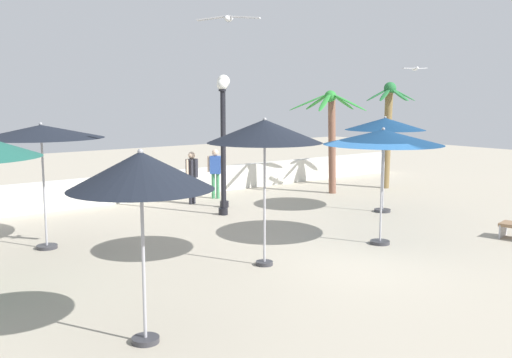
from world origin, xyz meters
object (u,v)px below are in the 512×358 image
object	(u,v)px
lamp_post_0	(224,122)
guest_0	(192,172)
patio_umbrella_2	(141,172)
palm_tree_0	(331,127)
patio_umbrella_1	(385,125)
guest_1	(215,169)
seagull_0	(415,69)
patio_umbrella_0	(41,133)
lamp_post_1	(223,139)
patio_umbrella_5	(383,138)
seagull_1	(228,18)
palm_tree_1	(388,121)
patio_umbrella_3	(265,132)

from	to	relation	value
lamp_post_0	guest_0	bearing A→B (deg)	114.32
patio_umbrella_2	palm_tree_0	bearing A→B (deg)	33.89
patio_umbrella_1	lamp_post_0	xyz separation A→B (m)	(-3.42, 3.61, 0.05)
lamp_post_0	guest_1	size ratio (longest dim) A/B	2.44
seagull_0	patio_umbrella_1	bearing A→B (deg)	-156.09
patio_umbrella_0	lamp_post_1	bearing A→B (deg)	7.20
patio_umbrella_2	patio_umbrella_5	world-z (taller)	patio_umbrella_2
lamp_post_0	seagull_1	size ratio (longest dim) A/B	3.83
patio_umbrella_1	palm_tree_1	bearing A→B (deg)	38.35
seagull_1	patio_umbrella_0	bearing A→B (deg)	121.55
patio_umbrella_3	patio_umbrella_1	bearing A→B (deg)	19.12
palm_tree_1	lamp_post_0	world-z (taller)	lamp_post_0
guest_0	palm_tree_1	bearing A→B (deg)	-12.29
patio_umbrella_3	guest_1	xyz separation A→B (m)	(3.73, 7.38, -1.77)
patio_umbrella_1	patio_umbrella_2	size ratio (longest dim) A/B	1.04
patio_umbrella_2	lamp_post_1	distance (m)	9.22
palm_tree_1	patio_umbrella_1	bearing A→B (deg)	-141.65
patio_umbrella_5	seagull_1	xyz separation A→B (m)	(-4.05, 0.54, 2.48)
palm_tree_0	lamp_post_0	size ratio (longest dim) A/B	0.89
patio_umbrella_0	seagull_1	size ratio (longest dim) A/B	2.69
patio_umbrella_5	palm_tree_0	xyz separation A→B (m)	(4.30, 6.00, -0.13)
palm_tree_1	guest_0	distance (m)	8.10
guest_1	seagull_0	size ratio (longest dim) A/B	1.88
seagull_0	seagull_1	bearing A→B (deg)	-161.65
palm_tree_1	seagull_1	xyz separation A→B (m)	(-11.05, -5.07, 2.46)
patio_umbrella_3	guest_1	bearing A→B (deg)	63.19
patio_umbrella_1	patio_umbrella_0	bearing A→B (deg)	168.57
guest_0	patio_umbrella_5	bearing A→B (deg)	-83.88
lamp_post_0	guest_1	world-z (taller)	lamp_post_0
guest_0	seagull_1	distance (m)	8.50
seagull_1	lamp_post_1	bearing A→B (deg)	56.75
patio_umbrella_5	lamp_post_1	bearing A→B (deg)	100.78
patio_umbrella_0	patio_umbrella_5	distance (m)	7.91
lamp_post_0	guest_0	distance (m)	2.08
lamp_post_1	guest_0	size ratio (longest dim) A/B	2.32
patio_umbrella_3	palm_tree_1	distance (m)	11.59
patio_umbrella_2	lamp_post_0	bearing A→B (deg)	48.91
palm_tree_1	lamp_post_1	distance (m)	8.00
patio_umbrella_3	seagull_0	bearing A→B (deg)	20.76
patio_umbrella_1	patio_umbrella_3	size ratio (longest dim) A/B	0.95
patio_umbrella_0	palm_tree_0	distance (m)	10.90
patio_umbrella_1	guest_0	bearing A→B (deg)	129.66
patio_umbrella_0	palm_tree_0	size ratio (longest dim) A/B	0.79
patio_umbrella_0	patio_umbrella_1	distance (m)	9.83
palm_tree_1	guest_0	xyz separation A→B (m)	(-7.78, 1.69, -1.52)
lamp_post_1	seagull_0	size ratio (longest dim) A/B	4.40
patio_umbrella_2	seagull_1	xyz separation A→B (m)	(3.07, 2.21, 2.54)
patio_umbrella_5	lamp_post_1	size ratio (longest dim) A/B	0.70
patio_umbrella_5	palm_tree_0	world-z (taller)	palm_tree_0
patio_umbrella_1	guest_1	size ratio (longest dim) A/B	1.71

